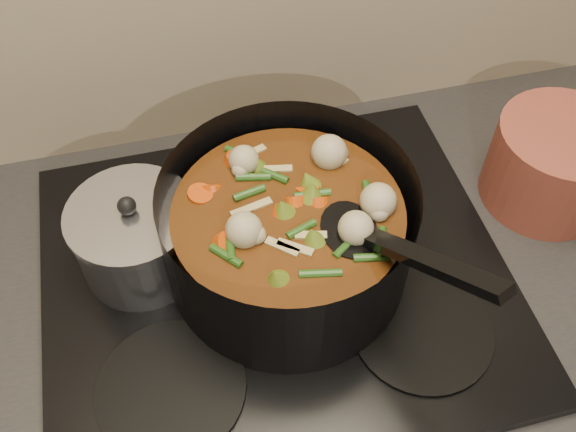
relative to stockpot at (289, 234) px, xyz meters
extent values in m
cube|color=brown|center=(-0.02, -0.01, -0.57)|extent=(2.60, 0.60, 0.86)
cube|color=black|center=(-0.02, -0.01, -0.12)|extent=(2.64, 0.64, 0.05)
cube|color=black|center=(-0.02, -0.01, -0.08)|extent=(0.62, 0.54, 0.02)
cylinder|color=black|center=(-0.18, -0.14, -0.07)|extent=(0.18, 0.18, 0.01)
cylinder|color=black|center=(0.14, -0.14, -0.07)|extent=(0.18, 0.18, 0.01)
cylinder|color=black|center=(-0.18, 0.12, -0.07)|extent=(0.18, 0.18, 0.01)
cylinder|color=black|center=(0.14, 0.12, -0.07)|extent=(0.18, 0.18, 0.01)
cylinder|color=black|center=(0.00, 0.00, 0.01)|extent=(0.37, 0.37, 0.16)
cylinder|color=black|center=(0.00, 0.00, -0.07)|extent=(0.31, 0.31, 0.01)
cylinder|color=#572A0F|center=(0.00, 0.00, -0.01)|extent=(0.29, 0.29, 0.11)
cylinder|color=#E14F0A|center=(0.04, 0.00, 0.04)|extent=(0.03, 0.03, 0.03)
cylinder|color=#E14F0A|center=(0.04, 0.06, 0.04)|extent=(0.04, 0.04, 0.03)
cylinder|color=#E14F0A|center=(-0.03, 0.10, 0.04)|extent=(0.04, 0.04, 0.03)
cylinder|color=#E14F0A|center=(-0.06, 0.02, 0.04)|extent=(0.03, 0.04, 0.03)
cylinder|color=#E14F0A|center=(-0.08, -0.05, 0.04)|extent=(0.04, 0.04, 0.03)
cylinder|color=#E14F0A|center=(0.00, -0.04, 0.04)|extent=(0.04, 0.04, 0.03)
cylinder|color=#E14F0A|center=(0.06, -0.04, 0.04)|extent=(0.04, 0.04, 0.03)
cylinder|color=#E14F0A|center=(0.10, 0.03, 0.04)|extent=(0.04, 0.03, 0.03)
cylinder|color=#E14F0A|center=(0.02, 0.06, 0.04)|extent=(0.04, 0.04, 0.03)
cylinder|color=#E14F0A|center=(-0.05, 0.08, 0.04)|extent=(0.04, 0.04, 0.03)
cylinder|color=#E14F0A|center=(-0.04, 0.00, 0.04)|extent=(0.03, 0.03, 0.03)
sphere|color=tan|center=(0.07, 0.00, 0.06)|extent=(0.04, 0.04, 0.04)
sphere|color=tan|center=(0.00, 0.07, 0.06)|extent=(0.04, 0.04, 0.04)
sphere|color=tan|center=(-0.07, -0.01, 0.06)|extent=(0.04, 0.04, 0.04)
sphere|color=tan|center=(0.01, -0.07, 0.06)|extent=(0.04, 0.04, 0.04)
sphere|color=tan|center=(0.06, 0.02, 0.06)|extent=(0.04, 0.04, 0.04)
cone|color=olive|center=(-0.04, -0.08, 0.05)|extent=(0.04, 0.04, 0.04)
cone|color=olive|center=(0.07, -0.05, 0.05)|extent=(0.04, 0.04, 0.04)
cone|color=olive|center=(0.06, 0.07, 0.05)|extent=(0.04, 0.04, 0.04)
cone|color=olive|center=(-0.06, 0.07, 0.05)|extent=(0.04, 0.04, 0.04)
cone|color=olive|center=(-0.08, -0.04, 0.05)|extent=(0.04, 0.04, 0.04)
cone|color=olive|center=(0.03, -0.09, 0.05)|extent=(0.04, 0.04, 0.04)
cylinder|color=#295118|center=(0.03, 0.04, 0.05)|extent=(0.01, 0.04, 0.01)
cylinder|color=#295118|center=(-0.02, 0.11, 0.05)|extent=(0.04, 0.03, 0.01)
cylinder|color=#295118|center=(-0.07, 0.05, 0.05)|extent=(0.04, 0.02, 0.01)
cylinder|color=#295118|center=(-0.07, -0.02, 0.05)|extent=(0.03, 0.04, 0.01)
cylinder|color=#295118|center=(-0.02, -0.04, 0.05)|extent=(0.03, 0.04, 0.01)
cylinder|color=#295118|center=(0.04, -0.10, 0.05)|extent=(0.04, 0.02, 0.01)
cylinder|color=#295118|center=(0.08, -0.03, 0.05)|extent=(0.04, 0.03, 0.01)
cylinder|color=#295118|center=(0.06, 0.04, 0.05)|extent=(0.01, 0.04, 0.01)
cylinder|color=#295118|center=(0.01, 0.05, 0.05)|extent=(0.04, 0.03, 0.01)
cylinder|color=#295118|center=(-0.07, 0.09, 0.05)|extent=(0.04, 0.02, 0.01)
cylinder|color=#295118|center=(-0.09, 0.00, 0.05)|extent=(0.03, 0.04, 0.01)
cylinder|color=#295118|center=(-0.05, -0.05, 0.05)|extent=(0.03, 0.04, 0.01)
cylinder|color=#295118|center=(0.00, -0.05, 0.05)|extent=(0.04, 0.02, 0.01)
cube|color=tan|center=(-0.07, 0.05, 0.05)|extent=(0.05, 0.01, 0.00)
cube|color=tan|center=(-0.06, -0.05, 0.05)|extent=(0.02, 0.05, 0.00)
cube|color=tan|center=(0.03, -0.07, 0.05)|extent=(0.05, 0.03, 0.00)
cube|color=tan|center=(0.08, 0.00, 0.05)|extent=(0.04, 0.04, 0.00)
cube|color=tan|center=(0.02, 0.08, 0.05)|extent=(0.03, 0.05, 0.00)
cube|color=tan|center=(-0.07, 0.04, 0.05)|extent=(0.05, 0.02, 0.00)
cube|color=tan|center=(-0.06, -0.05, 0.05)|extent=(0.01, 0.05, 0.00)
ellipsoid|color=black|center=(0.06, -0.05, 0.05)|extent=(0.07, 0.09, 0.01)
cube|color=black|center=(0.11, -0.14, 0.10)|extent=(0.09, 0.18, 0.12)
cylinder|color=silver|center=(-0.19, 0.06, -0.02)|extent=(0.16, 0.16, 0.10)
cylinder|color=silver|center=(-0.19, 0.06, 0.03)|extent=(0.16, 0.16, 0.01)
sphere|color=black|center=(-0.19, 0.06, 0.05)|extent=(0.02, 0.02, 0.02)
cylinder|color=brown|center=(0.41, 0.05, -0.03)|extent=(0.19, 0.19, 0.13)
camera|label=1|loc=(-0.12, -0.47, 0.66)|focal=40.00mm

